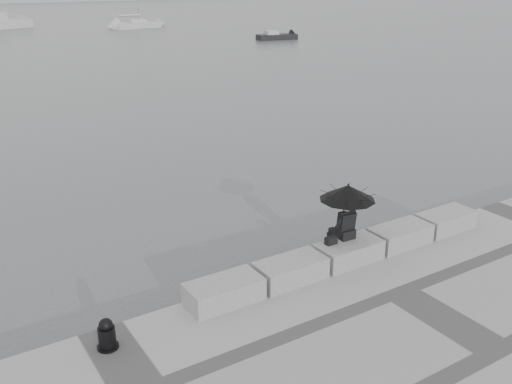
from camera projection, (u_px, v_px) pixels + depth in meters
ground at (335, 272)px, 14.17m from camera, size 360.00×360.00×0.00m
stone_block_far_left at (224, 292)px, 11.85m from camera, size 1.60×0.80×0.50m
stone_block_left at (291, 271)px, 12.70m from camera, size 1.60×0.80×0.50m
stone_block_centre at (349, 252)px, 13.55m from camera, size 1.60×0.80×0.50m
stone_block_right at (400, 236)px, 14.40m from camera, size 1.60×0.80×0.50m
stone_block_far_right at (445, 221)px, 15.25m from camera, size 1.60×0.80×0.50m
seated_person at (348, 198)px, 13.32m from camera, size 1.33×1.33×1.39m
bag at (331, 241)px, 13.35m from camera, size 0.28×0.16×0.18m
mooring_bollard at (107, 336)px, 10.38m from camera, size 0.40×0.40×0.63m
sailboat_right at (137, 24)px, 78.08m from camera, size 6.71×3.16×12.90m
small_motorboat at (277, 37)px, 64.38m from camera, size 4.76×2.31×1.10m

